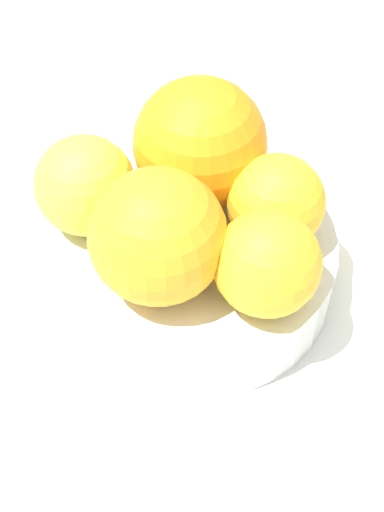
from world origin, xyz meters
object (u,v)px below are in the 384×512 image
at_px(orange_in_bowl_3, 85,186).
at_px(fruit_bowl, 192,261).
at_px(orange_in_bowl_4, 276,202).
at_px(orange_in_bowl_1, 158,237).
at_px(orange_in_bowl_2, 267,264).
at_px(orange_in_bowl_0, 200,144).

bearing_deg(orange_in_bowl_3, fruit_bowl, -66.79).
bearing_deg(orange_in_bowl_3, orange_in_bowl_4, -59.94).
xyz_separation_m(orange_in_bowl_1, orange_in_bowl_4, (0.07, -0.04, -0.01)).
bearing_deg(orange_in_bowl_4, orange_in_bowl_2, -153.54).
relative_size(fruit_bowl, orange_in_bowl_4, 3.08).
relative_size(fruit_bowl, orange_in_bowl_2, 2.99).
bearing_deg(orange_in_bowl_0, orange_in_bowl_2, -120.77).
xyz_separation_m(orange_in_bowl_3, orange_in_bowl_4, (0.06, -0.10, -0.00)).
bearing_deg(orange_in_bowl_0, orange_in_bowl_1, -161.15).
relative_size(orange_in_bowl_0, orange_in_bowl_1, 1.07).
bearing_deg(orange_in_bowl_3, orange_in_bowl_0, -33.24).
distance_m(fruit_bowl, orange_in_bowl_1, 0.07).
xyz_separation_m(fruit_bowl, orange_in_bowl_1, (-0.04, -0.01, 0.06)).
distance_m(orange_in_bowl_0, orange_in_bowl_1, 0.08).
bearing_deg(orange_in_bowl_2, orange_in_bowl_1, 115.08).
height_order(orange_in_bowl_0, orange_in_bowl_2, orange_in_bowl_0).
relative_size(fruit_bowl, orange_in_bowl_3, 2.94).
height_order(fruit_bowl, orange_in_bowl_2, orange_in_bowl_2).
bearing_deg(orange_in_bowl_4, orange_in_bowl_3, 120.06).
distance_m(orange_in_bowl_0, orange_in_bowl_3, 0.08).
xyz_separation_m(orange_in_bowl_1, orange_in_bowl_3, (0.01, 0.07, -0.01)).
distance_m(orange_in_bowl_1, orange_in_bowl_3, 0.07).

